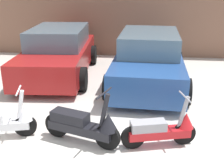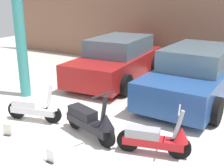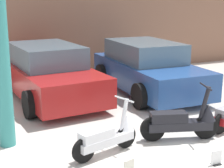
{
  "view_description": "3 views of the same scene",
  "coord_description": "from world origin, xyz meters",
  "px_view_note": "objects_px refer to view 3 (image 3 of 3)",
  "views": [
    {
      "loc": [
        0.58,
        -3.43,
        2.83
      ],
      "look_at": [
        -0.08,
        2.56,
        0.62
      ],
      "focal_mm": 45.0,
      "sensor_mm": 36.0,
      "label": 1
    },
    {
      "loc": [
        2.62,
        -3.3,
        2.85
      ],
      "look_at": [
        -0.76,
        2.43,
        0.74
      ],
      "focal_mm": 45.0,
      "sensor_mm": 36.0,
      "label": 2
    },
    {
      "loc": [
        -4.31,
        -4.14,
        2.7
      ],
      "look_at": [
        -1.02,
        3.02,
        0.73
      ],
      "focal_mm": 55.0,
      "sensor_mm": 36.0,
      "label": 3
    }
  ],
  "objects_px": {
    "scooter_front_left": "(108,136)",
    "car_rear_center": "(147,68)",
    "placard_near_left_scooter": "(129,168)",
    "scooter_front_right": "(183,121)",
    "car_rear_left": "(49,73)",
    "placard_near_right_scooter": "(216,158)",
    "support_column_side": "(0,36)"
  },
  "relations": [
    {
      "from": "car_rear_center",
      "to": "placard_near_right_scooter",
      "type": "height_order",
      "value": "car_rear_center"
    },
    {
      "from": "placard_near_right_scooter",
      "to": "support_column_side",
      "type": "distance_m",
      "value": 4.28
    },
    {
      "from": "scooter_front_left",
      "to": "car_rear_center",
      "type": "xyz_separation_m",
      "value": [
        2.77,
        3.4,
        0.36
      ]
    },
    {
      "from": "scooter_front_left",
      "to": "car_rear_center",
      "type": "bearing_deg",
      "value": 36.15
    },
    {
      "from": "scooter_front_left",
      "to": "scooter_front_right",
      "type": "bearing_deg",
      "value": -15.87
    },
    {
      "from": "car_rear_center",
      "to": "support_column_side",
      "type": "relative_size",
      "value": 1.07
    },
    {
      "from": "scooter_front_left",
      "to": "car_rear_left",
      "type": "relative_size",
      "value": 0.3
    },
    {
      "from": "placard_near_right_scooter",
      "to": "support_column_side",
      "type": "relative_size",
      "value": 0.06
    },
    {
      "from": "car_rear_center",
      "to": "placard_near_right_scooter",
      "type": "xyz_separation_m",
      "value": [
        -1.31,
        -4.54,
        -0.59
      ]
    },
    {
      "from": "car_rear_center",
      "to": "support_column_side",
      "type": "bearing_deg",
      "value": -60.33
    },
    {
      "from": "scooter_front_left",
      "to": "support_column_side",
      "type": "relative_size",
      "value": 0.33
    },
    {
      "from": "car_rear_left",
      "to": "placard_near_left_scooter",
      "type": "distance_m",
      "value": 4.82
    },
    {
      "from": "placard_near_left_scooter",
      "to": "car_rear_left",
      "type": "bearing_deg",
      "value": 90.24
    },
    {
      "from": "scooter_front_right",
      "to": "car_rear_left",
      "type": "bearing_deg",
      "value": 130.41
    },
    {
      "from": "scooter_front_right",
      "to": "placard_near_right_scooter",
      "type": "bearing_deg",
      "value": -77.71
    },
    {
      "from": "scooter_front_right",
      "to": "support_column_side",
      "type": "bearing_deg",
      "value": 177.92
    },
    {
      "from": "car_rear_left",
      "to": "scooter_front_right",
      "type": "bearing_deg",
      "value": 18.3
    },
    {
      "from": "scooter_front_left",
      "to": "placard_near_left_scooter",
      "type": "xyz_separation_m",
      "value": [
        -0.02,
        -0.84,
        -0.23
      ]
    },
    {
      "from": "car_rear_center",
      "to": "car_rear_left",
      "type": "bearing_deg",
      "value": -98.71
    },
    {
      "from": "placard_near_right_scooter",
      "to": "scooter_front_right",
      "type": "bearing_deg",
      "value": 84.07
    },
    {
      "from": "placard_near_right_scooter",
      "to": "car_rear_left",
      "type": "bearing_deg",
      "value": 106.5
    },
    {
      "from": "scooter_front_right",
      "to": "car_rear_left",
      "type": "height_order",
      "value": "car_rear_left"
    },
    {
      "from": "car_rear_center",
      "to": "placard_near_left_scooter",
      "type": "xyz_separation_m",
      "value": [
        -2.79,
        -4.24,
        -0.59
      ]
    },
    {
      "from": "car_rear_left",
      "to": "support_column_side",
      "type": "distance_m",
      "value": 3.48
    },
    {
      "from": "placard_near_left_scooter",
      "to": "placard_near_right_scooter",
      "type": "relative_size",
      "value": 1.0
    },
    {
      "from": "scooter_front_left",
      "to": "support_column_side",
      "type": "distance_m",
      "value": 2.6
    },
    {
      "from": "placard_near_left_scooter",
      "to": "support_column_side",
      "type": "bearing_deg",
      "value": 128.33
    },
    {
      "from": "scooter_front_right",
      "to": "support_column_side",
      "type": "height_order",
      "value": "support_column_side"
    },
    {
      "from": "placard_near_left_scooter",
      "to": "support_column_side",
      "type": "xyz_separation_m",
      "value": [
        -1.56,
        1.98,
        1.95
      ]
    },
    {
      "from": "placard_near_left_scooter",
      "to": "support_column_side",
      "type": "height_order",
      "value": "support_column_side"
    },
    {
      "from": "car_rear_center",
      "to": "placard_near_right_scooter",
      "type": "distance_m",
      "value": 4.76
    },
    {
      "from": "placard_near_left_scooter",
      "to": "placard_near_right_scooter",
      "type": "bearing_deg",
      "value": -11.51
    }
  ]
}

